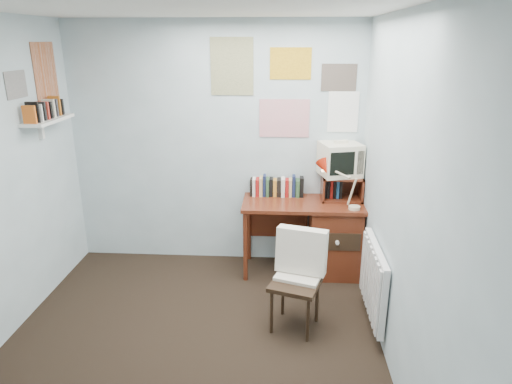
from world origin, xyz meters
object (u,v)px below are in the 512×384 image
tv_riser (342,187)px  radiator (374,280)px  desk (328,235)px  desk_lamp (356,189)px  desk_chair (295,284)px  crt_tv (340,158)px  wall_shelf (48,120)px

tv_riser → radiator: tv_riser is taller
desk → desk_lamp: desk_lamp is taller
desk_lamp → tv_riser: size_ratio=1.01×
desk_chair → radiator: size_ratio=1.01×
desk_chair → radiator: (0.65, 0.08, 0.01)m
crt_tv → radiator: 1.32m
radiator → tv_riser: bearing=99.3°
crt_tv → radiator: crt_tv is taller
desk_chair → tv_riser: bearing=85.2°
crt_tv → radiator: bearing=-94.5°
desk → desk_chair: size_ratio=1.48×
desk_lamp → crt_tv: bearing=119.7°
radiator → wall_shelf: bearing=169.1°
tv_riser → crt_tv: bearing=146.7°
desk → radiator: (0.29, -0.93, 0.01)m
radiator → wall_shelf: 3.15m
desk → wall_shelf: size_ratio=1.94×
desk_chair → tv_riser: tv_riser is taller
desk → desk_lamp: 0.62m
desk → wall_shelf: bearing=-171.6°
desk → radiator: size_ratio=1.50×
desk → crt_tv: bearing=56.0°
crt_tv → radiator: (0.20, -1.06, -0.77)m
desk_lamp → crt_tv: 0.40m
desk_lamp → crt_tv: (-0.12, 0.31, 0.22)m
desk_lamp → desk: bearing=147.7°
desk_lamp → tv_riser: bearing=115.8°
crt_tv → desk_chair: bearing=-126.6°
desk_chair → desk: bearing=88.7°
desk_chair → desk_lamp: (0.57, 0.83, 0.56)m
tv_riser → desk_chair: bearing=-113.0°
desk → wall_shelf: wall_shelf is taller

